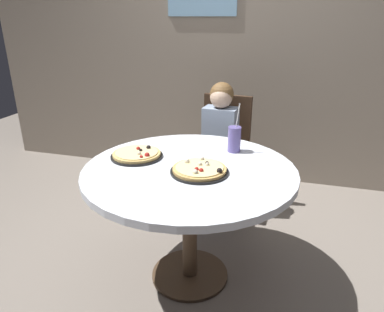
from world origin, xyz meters
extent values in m
plane|color=slate|center=(0.00, 0.00, 0.00)|extent=(8.00, 8.00, 0.00)
cube|color=gray|center=(0.00, 1.67, 1.45)|extent=(5.20, 0.12, 2.90)
cylinder|color=silver|center=(0.00, 0.00, 0.73)|extent=(1.20, 1.20, 0.04)
cylinder|color=#4C3826|center=(0.00, 0.00, 0.36)|extent=(0.09, 0.09, 0.69)
cylinder|color=#4C3826|center=(0.00, 0.00, 0.01)|extent=(0.48, 0.48, 0.02)
cube|color=#382619|center=(0.00, 0.89, 0.43)|extent=(0.44, 0.44, 0.04)
cube|color=#382619|center=(0.02, 1.06, 0.69)|extent=(0.40, 0.08, 0.52)
cylinder|color=#382619|center=(-0.19, 0.73, 0.21)|extent=(0.04, 0.04, 0.41)
cylinder|color=#382619|center=(0.15, 0.70, 0.21)|extent=(0.04, 0.04, 0.41)
cylinder|color=#382619|center=(-0.15, 1.07, 0.21)|extent=(0.04, 0.04, 0.41)
cylinder|color=#382619|center=(0.19, 1.04, 0.21)|extent=(0.04, 0.04, 0.41)
cube|color=#3F4766|center=(-0.01, 0.73, 0.23)|extent=(0.27, 0.34, 0.45)
cube|color=#8C9EB7|center=(0.00, 0.87, 0.67)|extent=(0.27, 0.19, 0.44)
sphere|color=beige|center=(0.00, 0.87, 0.97)|extent=(0.17, 0.17, 0.17)
sphere|color=brown|center=(0.00, 0.89, 0.99)|extent=(0.18, 0.18, 0.18)
cylinder|color=black|center=(0.07, -0.05, 0.76)|extent=(0.32, 0.32, 0.01)
cylinder|color=tan|center=(0.07, -0.05, 0.77)|extent=(0.29, 0.29, 0.02)
cylinder|color=beige|center=(0.07, -0.05, 0.78)|extent=(0.26, 0.26, 0.01)
sphere|color=beige|center=(0.07, -0.03, 0.79)|extent=(0.02, 0.02, 0.02)
sphere|color=#B2231E|center=(0.09, -0.10, 0.79)|extent=(0.02, 0.02, 0.02)
sphere|color=beige|center=(0.06, 0.05, 0.79)|extent=(0.02, 0.02, 0.02)
sphere|color=black|center=(0.19, -0.09, 0.79)|extent=(0.03, 0.03, 0.03)
sphere|color=black|center=(0.10, 0.00, 0.79)|extent=(0.02, 0.02, 0.02)
sphere|color=beige|center=(0.07, -0.14, 0.79)|extent=(0.03, 0.03, 0.03)
sphere|color=beige|center=(0.11, -0.02, 0.79)|extent=(0.02, 0.02, 0.02)
sphere|color=#B2231E|center=(0.07, -0.10, 0.79)|extent=(0.02, 0.02, 0.02)
sphere|color=beige|center=(-0.01, -0.01, 0.79)|extent=(0.03, 0.03, 0.03)
cylinder|color=black|center=(-0.35, 0.07, 0.76)|extent=(0.31, 0.31, 0.01)
cylinder|color=#D8B266|center=(-0.35, 0.07, 0.77)|extent=(0.29, 0.29, 0.02)
cylinder|color=beige|center=(-0.35, 0.07, 0.78)|extent=(0.26, 0.26, 0.01)
sphere|color=#B2231E|center=(-0.36, 0.11, 0.79)|extent=(0.02, 0.02, 0.02)
sphere|color=beige|center=(-0.32, 0.03, 0.79)|extent=(0.02, 0.02, 0.02)
sphere|color=black|center=(-0.30, 0.14, 0.79)|extent=(0.03, 0.03, 0.03)
sphere|color=black|center=(-0.33, 0.09, 0.79)|extent=(0.02, 0.02, 0.02)
sphere|color=black|center=(-0.27, 0.03, 0.79)|extent=(0.02, 0.02, 0.02)
sphere|color=#B2231E|center=(-0.26, 0.02, 0.79)|extent=(0.03, 0.03, 0.03)
sphere|color=#B2231E|center=(-0.29, -0.01, 0.79)|extent=(0.02, 0.02, 0.02)
cylinder|color=#6659A5|center=(0.20, 0.32, 0.83)|extent=(0.08, 0.08, 0.16)
cylinder|color=white|center=(0.21, 0.32, 0.95)|extent=(0.03, 0.01, 0.22)
camera|label=1|loc=(0.50, -1.73, 1.53)|focal=32.78mm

